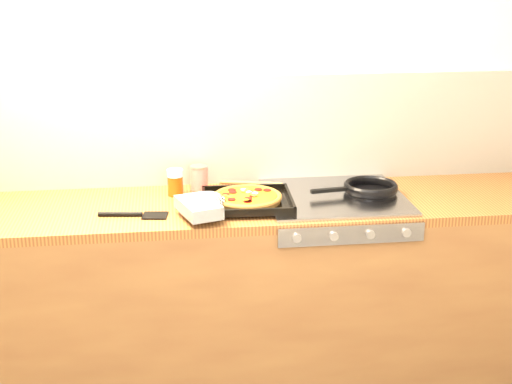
{
  "coord_description": "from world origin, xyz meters",
  "views": [
    {
      "loc": [
        -0.27,
        -1.79,
        1.91
      ],
      "look_at": [
        0.1,
        1.08,
        0.95
      ],
      "focal_mm": 50.0,
      "sensor_mm": 36.0,
      "label": 1
    }
  ],
  "objects": [
    {
      "name": "room_shell",
      "position": [
        0.0,
        1.39,
        1.15
      ],
      "size": [
        3.2,
        3.2,
        3.2
      ],
      "color": "white",
      "rests_on": "ground"
    },
    {
      "name": "juice_glass",
      "position": [
        -0.24,
        1.23,
        0.96
      ],
      "size": [
        0.08,
        0.08,
        0.12
      ],
      "color": "#CA3C0B",
      "rests_on": "counter_run"
    },
    {
      "name": "wooden_spoon",
      "position": [
        0.14,
        1.33,
        0.91
      ],
      "size": [
        0.3,
        0.1,
        0.02
      ],
      "color": "#9B7141",
      "rests_on": "counter_run"
    },
    {
      "name": "pizza_on_tray",
      "position": [
        -0.0,
        1.01,
        0.94
      ],
      "size": [
        0.5,
        0.43,
        0.06
      ],
      "color": "black",
      "rests_on": "stovetop"
    },
    {
      "name": "counter_run",
      "position": [
        0.0,
        1.1,
        0.45
      ],
      "size": [
        3.2,
        0.62,
        0.9
      ],
      "color": "brown",
      "rests_on": "ground"
    },
    {
      "name": "frying_pan",
      "position": [
        0.61,
        1.1,
        0.94
      ],
      "size": [
        0.41,
        0.27,
        0.04
      ],
      "color": "black",
      "rests_on": "stovetop"
    },
    {
      "name": "stovetop",
      "position": [
        0.45,
        1.1,
        0.91
      ],
      "size": [
        0.6,
        0.56,
        0.02
      ],
      "primitive_type": "cube",
      "color": "#98989D",
      "rests_on": "counter_run"
    },
    {
      "name": "tomato_can",
      "position": [
        -0.13,
        1.29,
        0.96
      ],
      "size": [
        0.09,
        0.09,
        0.11
      ],
      "color": "#B00E14",
      "rests_on": "counter_run"
    },
    {
      "name": "black_spatula",
      "position": [
        -0.41,
        0.98,
        0.91
      ],
      "size": [
        0.29,
        0.1,
        0.02
      ],
      "color": "black",
      "rests_on": "counter_run"
    }
  ]
}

